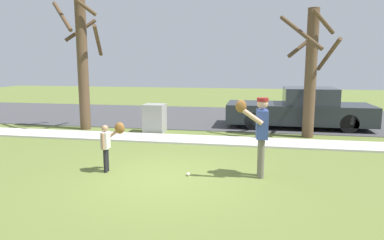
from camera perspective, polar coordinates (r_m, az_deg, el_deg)
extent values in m
plane|color=olive|center=(10.84, 0.91, -3.49)|extent=(48.00, 48.00, 0.00)
cube|color=beige|center=(10.93, 1.01, -3.23)|extent=(36.00, 1.20, 0.06)
cube|color=#424244|center=(15.81, 4.08, 0.52)|extent=(36.00, 6.80, 0.02)
cylinder|color=#6B6656|center=(7.48, 11.15, -6.16)|extent=(0.13, 0.13, 0.84)
cylinder|color=#6B6656|center=(7.64, 11.04, -5.84)|extent=(0.13, 0.13, 0.84)
cube|color=#33478C|center=(7.41, 11.26, -0.66)|extent=(0.26, 0.42, 0.59)
sphere|color=tan|center=(7.35, 11.36, 2.61)|extent=(0.23, 0.23, 0.23)
cylinder|color=maroon|center=(7.34, 11.38, 3.27)|extent=(0.24, 0.24, 0.07)
cylinder|color=tan|center=(7.11, 9.48, 0.72)|extent=(0.52, 0.14, 0.40)
ellipsoid|color=brown|center=(7.08, 7.94, 2.22)|extent=(0.23, 0.16, 0.26)
cylinder|color=tan|center=(7.65, 11.10, -0.22)|extent=(0.10, 0.10, 0.56)
cylinder|color=black|center=(8.08, -13.61, -6.24)|extent=(0.08, 0.08, 0.53)
cylinder|color=black|center=(7.98, -13.86, -6.44)|extent=(0.08, 0.08, 0.53)
cube|color=silver|center=(7.92, -13.85, -3.21)|extent=(0.16, 0.26, 0.37)
sphere|color=#A87A5B|center=(7.87, -13.93, -1.30)|extent=(0.14, 0.14, 0.14)
cylinder|color=#A87A5B|center=(7.99, -12.45, -2.08)|extent=(0.33, 0.09, 0.25)
ellipsoid|color=brown|center=(7.93, -11.64, -1.28)|extent=(0.23, 0.16, 0.26)
cylinder|color=#A87A5B|center=(7.78, -14.25, -3.37)|extent=(0.06, 0.06, 0.35)
sphere|color=white|center=(7.58, -0.63, -8.77)|extent=(0.07, 0.07, 0.07)
cube|color=gray|center=(12.22, -6.08, 0.25)|extent=(0.70, 0.65, 0.99)
cylinder|color=brown|center=(11.85, 18.66, 7.03)|extent=(0.36, 0.36, 4.07)
cylinder|color=brown|center=(12.10, 21.25, 9.82)|extent=(0.53, 1.36, 1.02)
cylinder|color=brown|center=(12.23, 17.55, 11.53)|extent=(1.05, 0.68, 0.85)
cylinder|color=brown|center=(11.36, 17.21, 13.41)|extent=(1.25, 1.11, 1.14)
cylinder|color=brown|center=(11.66, 20.50, 14.73)|extent=(0.83, 0.72, 0.73)
cylinder|color=brown|center=(13.25, -17.30, 9.02)|extent=(0.38, 0.38, 4.88)
cylinder|color=brown|center=(13.18, -15.01, 12.31)|extent=(0.54, 1.36, 1.03)
cylinder|color=brown|center=(13.75, -17.61, 13.68)|extent=(1.05, 0.69, 0.85)
cylinder|color=brown|center=(13.12, -20.28, 15.50)|extent=(1.26, 1.11, 1.14)
cylinder|color=brown|center=(13.02, -17.36, 17.44)|extent=(0.84, 0.72, 0.74)
cube|color=#23282D|center=(13.70, 16.74, 1.09)|extent=(5.20, 1.95, 0.70)
cube|color=#2D333D|center=(13.67, 18.50, 3.73)|extent=(1.82, 1.79, 0.60)
cylinder|color=black|center=(12.80, 9.90, -0.13)|extent=(0.64, 0.22, 0.64)
cylinder|color=black|center=(14.51, 10.02, 0.94)|extent=(0.64, 0.22, 0.64)
cylinder|color=black|center=(13.16, 24.08, -0.55)|extent=(0.64, 0.22, 0.64)
cylinder|color=black|center=(14.83, 22.57, 0.56)|extent=(0.64, 0.22, 0.64)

